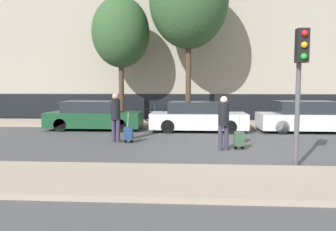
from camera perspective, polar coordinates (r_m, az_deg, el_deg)
The scene contains 15 objects.
ground_plane at distance 10.82m, azimuth 11.36°, elevation -5.92°, with size 80.00×80.00×0.00m, color #4C4C4F.
sidewalk_near at distance 7.21m, azimuth 15.36°, elevation -11.07°, with size 28.00×2.50×0.12m.
sidewalk_far at distance 17.70m, azimuth 8.38°, elevation -1.44°, with size 28.00×3.00×0.12m.
building_facade at distance 21.37m, azimuth 7.81°, elevation 15.03°, with size 28.00×2.57×11.56m.
parked_car_0 at distance 15.95m, azimuth -12.79°, elevation -0.11°, with size 4.42×1.76×1.37m.
parked_car_1 at distance 15.08m, azimuth 5.11°, elevation -0.31°, with size 4.35×1.79×1.36m.
parked_car_2 at distance 16.02m, azimuth 23.07°, elevation -0.32°, with size 4.40×1.81×1.40m.
pedestrian_left at distance 12.19m, azimuth -9.10°, elevation 0.23°, with size 0.34×0.34×1.80m.
trolley_left at distance 11.96m, azimuth -6.90°, elevation -3.12°, with size 0.34×0.29×1.13m.
pedestrian_right at distance 10.59m, azimuth 9.65°, elevation -0.72°, with size 0.34×0.34×1.74m.
trolley_right at distance 10.90m, azimuth 12.27°, elevation -4.02°, with size 0.34×0.29×1.12m.
traffic_light at distance 8.61m, azimuth 22.05°, elevation 7.39°, with size 0.28×0.47×3.42m.
parked_bicycle at distance 18.04m, azimuth -1.71°, elevation 0.11°, with size 1.77×0.06×0.96m.
bare_tree_near_crossing at distance 17.54m, azimuth 3.63°, elevation 19.43°, with size 4.02×4.02×8.76m.
bare_tree_down_street at distance 18.20m, azimuth -8.23°, elevation 14.08°, with size 3.07×3.07×6.70m.
Camera 1 is at (-1.43, -10.53, 2.04)m, focal length 35.00 mm.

